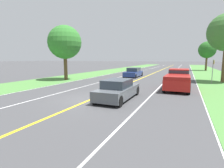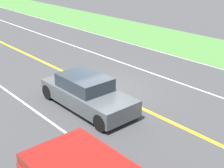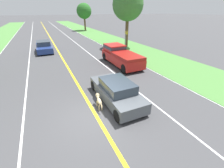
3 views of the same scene
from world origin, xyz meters
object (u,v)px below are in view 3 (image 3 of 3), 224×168
Objects in this scene: street_sign at (126,38)px; ego_car at (116,91)px; oncoming_car at (44,47)px; roadside_tree_right_near at (128,5)px; roadside_tree_right_far at (84,11)px; pickup_truck at (120,55)px; dog at (99,100)px.

ego_car is at bearing -122.19° from street_sign.
oncoming_car is at bearing 157.39° from street_sign.
oncoming_car is 1.75× the size of street_sign.
street_sign reaches higher than ego_car.
oncoming_car is at bearing 169.74° from roadside_tree_right_near.
roadside_tree_right_far is (11.63, 20.89, 4.17)m from oncoming_car.
pickup_truck is at bearing 60.12° from ego_car.
roadside_tree_right_far is at bearing 86.51° from street_sign.
pickup_truck is (3.53, 6.14, 0.26)m from ego_car.
dog is (-1.21, -0.22, -0.18)m from ego_car.
roadside_tree_right_near is (4.65, 6.81, 4.78)m from pickup_truck.
dog is 0.22× the size of pickup_truck.
roadside_tree_right_near reaches higher than dog.
oncoming_car is 10.99m from street_sign.
dog is 0.26× the size of oncoming_car.
roadside_tree_right_near is at bearing 169.74° from oncoming_car.
dog is at bearing -126.00° from street_sign.
roadside_tree_right_far is at bearing 80.82° from pickup_truck.
ego_car is at bearing -119.88° from pickup_truck.
roadside_tree_right_far is (0.16, 22.97, -0.87)m from roadside_tree_right_near.
roadside_tree_right_far reaches higher than oncoming_car.
roadside_tree_right_near is at bearing 57.74° from ego_car.
street_sign is (10.10, -4.21, 1.01)m from oncoming_car.
street_sign reaches higher than pickup_truck.
ego_car is 0.99× the size of oncoming_car.
roadside_tree_right_near is at bearing 55.69° from pickup_truck.
ego_car is 0.58× the size of roadside_tree_right_near.
dog is 0.46× the size of street_sign.
ego_car is at bearing -103.07° from roadside_tree_right_far.
roadside_tree_right_far reaches higher than pickup_truck.
oncoming_car reaches higher than ego_car.
street_sign is (-1.37, -2.13, -4.03)m from roadside_tree_right_near.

